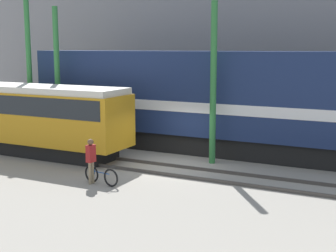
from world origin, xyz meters
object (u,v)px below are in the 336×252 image
Objects in this scene: freight_locomotive at (215,100)px; utility_pole_center at (57,77)px; utility_pole_left at (29,70)px; bicycle at (101,176)px; utility_pole_right at (213,84)px; person at (91,156)px; streetcar at (15,114)px.

freight_locomotive is 8.56m from utility_pole_center.
utility_pole_left is 1.98m from utility_pole_center.
utility_pole_center reaches higher than bicycle.
bicycle is at bearing -32.10° from utility_pole_left.
freight_locomotive is at bearing 108.01° from utility_pole_right.
person is 9.88m from utility_pole_left.
utility_pole_right reaches higher than freight_locomotive.
bicycle is 0.21× the size of utility_pole_left.
utility_pole_left is (-8.23, 5.17, 3.69)m from bicycle.
utility_pole_right reaches higher than bicycle.
bicycle is at bearing -104.68° from freight_locomotive.
utility_pole_center is at bearing 0.00° from utility_pole_left.
bicycle is 0.96× the size of person.
bicycle is 10.40m from utility_pole_left.
streetcar is 7.04× the size of person.
utility_pole_right is at bearing -71.99° from freight_locomotive.
utility_pole_right is (8.92, 0.00, -0.04)m from utility_pole_center.
person is at bearing -41.76° from utility_pole_center.
utility_pole_right is at bearing 0.00° from utility_pole_left.
bicycle is at bearing -39.41° from utility_pole_center.
person is at bearing -167.28° from bicycle.
person reaches higher than bicycle.
bicycle is 0.24× the size of utility_pole_right.
utility_pole_left is 1.10× the size of utility_pole_right.
utility_pole_center is at bearing -165.07° from freight_locomotive.
utility_pole_left reaches higher than utility_pole_center.
utility_pole_right reaches higher than person.
freight_locomotive is 2.48× the size of utility_pole_left.
utility_pole_left is 1.09× the size of utility_pole_center.
freight_locomotive reaches higher than person.
utility_pole_right is (3.04, 5.26, 2.57)m from person.
utility_pole_left reaches higher than streetcar.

